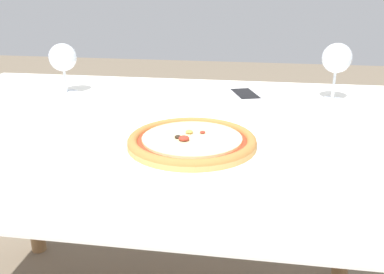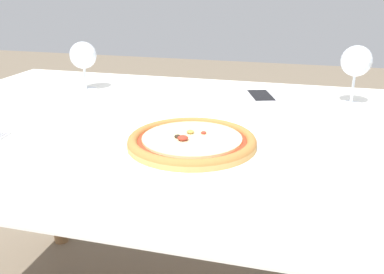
{
  "view_description": "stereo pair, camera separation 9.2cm",
  "coord_description": "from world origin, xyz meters",
  "px_view_note": "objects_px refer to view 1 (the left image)",
  "views": [
    {
      "loc": [
        0.27,
        -1.02,
        1.09
      ],
      "look_at": [
        0.14,
        -0.16,
        0.77
      ],
      "focal_mm": 40.0,
      "sensor_mm": 36.0,
      "label": 1
    },
    {
      "loc": [
        0.36,
        -1.0,
        1.09
      ],
      "look_at": [
        0.14,
        -0.16,
        0.77
      ],
      "focal_mm": 40.0,
      "sensor_mm": 36.0,
      "label": 2
    }
  ],
  "objects_px": {
    "dining_table": "(151,151)",
    "wine_glass_far_right": "(337,59)",
    "wine_glass_far_left": "(63,59)",
    "pizza_plate": "(192,143)",
    "cell_phone": "(245,95)"
  },
  "relations": [
    {
      "from": "dining_table",
      "to": "wine_glass_far_right",
      "type": "height_order",
      "value": "wine_glass_far_right"
    },
    {
      "from": "wine_glass_far_left",
      "to": "wine_glass_far_right",
      "type": "bearing_deg",
      "value": 2.71
    },
    {
      "from": "wine_glass_far_left",
      "to": "pizza_plate",
      "type": "bearing_deg",
      "value": -41.43
    },
    {
      "from": "pizza_plate",
      "to": "wine_glass_far_left",
      "type": "xyz_separation_m",
      "value": [
        -0.48,
        0.43,
        0.1
      ]
    },
    {
      "from": "pizza_plate",
      "to": "wine_glass_far_right",
      "type": "height_order",
      "value": "wine_glass_far_right"
    },
    {
      "from": "dining_table",
      "to": "wine_glass_far_left",
      "type": "distance_m",
      "value": 0.47
    },
    {
      "from": "dining_table",
      "to": "pizza_plate",
      "type": "height_order",
      "value": "pizza_plate"
    },
    {
      "from": "wine_glass_far_left",
      "to": "cell_phone",
      "type": "distance_m",
      "value": 0.59
    },
    {
      "from": "wine_glass_far_left",
      "to": "wine_glass_far_right",
      "type": "distance_m",
      "value": 0.85
    },
    {
      "from": "pizza_plate",
      "to": "cell_phone",
      "type": "height_order",
      "value": "pizza_plate"
    },
    {
      "from": "pizza_plate",
      "to": "wine_glass_far_left",
      "type": "height_order",
      "value": "wine_glass_far_left"
    },
    {
      "from": "wine_glass_far_left",
      "to": "cell_phone",
      "type": "bearing_deg",
      "value": 4.41
    },
    {
      "from": "cell_phone",
      "to": "pizza_plate",
      "type": "bearing_deg",
      "value": -101.59
    },
    {
      "from": "dining_table",
      "to": "wine_glass_far_right",
      "type": "distance_m",
      "value": 0.62
    },
    {
      "from": "pizza_plate",
      "to": "wine_glass_far_right",
      "type": "bearing_deg",
      "value": 52.13
    }
  ]
}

